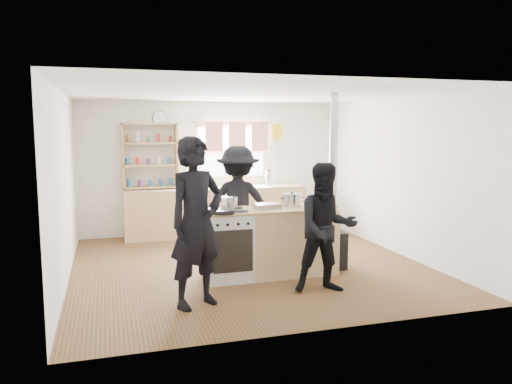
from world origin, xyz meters
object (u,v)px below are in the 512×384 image
(cooking_island, at_px, (270,242))
(person_far, at_px, (238,204))
(bread_board, at_px, (327,203))
(person_near_right, at_px, (326,228))
(thermos, at_px, (268,178))
(skillet_greens, at_px, (223,211))
(stockpot_counter, at_px, (292,200))
(flue_heater, at_px, (332,224))
(stockpot_stove, at_px, (229,203))
(roast_tray, at_px, (267,206))
(person_near_left, at_px, (196,223))

(cooking_island, relative_size, person_far, 1.13)
(bread_board, bearing_deg, person_near_right, -115.06)
(thermos, bearing_deg, cooking_island, -107.58)
(person_near_right, bearing_deg, skillet_greens, 159.09)
(stockpot_counter, relative_size, flue_heater, 0.11)
(skillet_greens, bearing_deg, stockpot_stove, 64.63)
(roast_tray, bearing_deg, person_near_right, -61.22)
(cooking_island, relative_size, flue_heater, 0.79)
(stockpot_counter, xyz_separation_m, person_near_right, (0.10, -0.94, -0.22))
(thermos, distance_m, person_far, 2.19)
(roast_tray, relative_size, bread_board, 1.11)
(thermos, relative_size, stockpot_counter, 1.07)
(thermos, height_order, stockpot_stove, thermos)
(cooking_island, xyz_separation_m, skillet_greens, (-0.70, -0.21, 0.49))
(stockpot_counter, bearing_deg, roast_tray, -170.28)
(stockpot_stove, bearing_deg, cooking_island, -16.66)
(person_far, bearing_deg, cooking_island, 120.24)
(flue_heater, bearing_deg, cooking_island, -175.92)
(skillet_greens, relative_size, person_near_left, 0.22)
(bread_board, height_order, person_near_left, person_near_left)
(person_near_right, bearing_deg, bread_board, 73.26)
(cooking_island, bearing_deg, flue_heater, 4.08)
(cooking_island, height_order, flue_heater, flue_heater)
(stockpot_counter, relative_size, person_near_left, 0.14)
(roast_tray, bearing_deg, bread_board, -10.14)
(cooking_island, distance_m, person_near_right, 1.02)
(thermos, xyz_separation_m, flue_heater, (0.08, -2.70, -0.40))
(person_near_right, bearing_deg, stockpot_counter, 104.12)
(cooking_island, distance_m, roast_tray, 0.50)
(thermos, distance_m, person_near_right, 3.66)
(skillet_greens, bearing_deg, thermos, 62.10)
(skillet_greens, bearing_deg, person_far, 66.16)
(person_near_left, distance_m, person_near_right, 1.61)
(person_near_right, bearing_deg, roast_tray, 127.10)
(thermos, distance_m, roast_tray, 2.90)
(cooking_island, xyz_separation_m, stockpot_counter, (0.35, 0.09, 0.55))
(stockpot_counter, relative_size, person_near_right, 0.17)
(cooking_island, xyz_separation_m, person_far, (-0.22, 0.88, 0.41))
(person_near_right, bearing_deg, flue_heater, 69.17)
(bread_board, distance_m, person_far, 1.43)
(stockpot_counter, bearing_deg, person_far, 125.43)
(skillet_greens, distance_m, stockpot_stove, 0.41)
(stockpot_counter, xyz_separation_m, bread_board, (0.44, -0.21, -0.04))
(skillet_greens, bearing_deg, bread_board, 3.29)
(stockpot_counter, bearing_deg, skillet_greens, -164.19)
(person_far, bearing_deg, roast_tray, 118.38)
(skillet_greens, height_order, stockpot_counter, stockpot_counter)
(cooking_island, distance_m, skillet_greens, 0.88)
(thermos, distance_m, person_near_left, 4.19)
(cooking_island, bearing_deg, person_far, 103.83)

